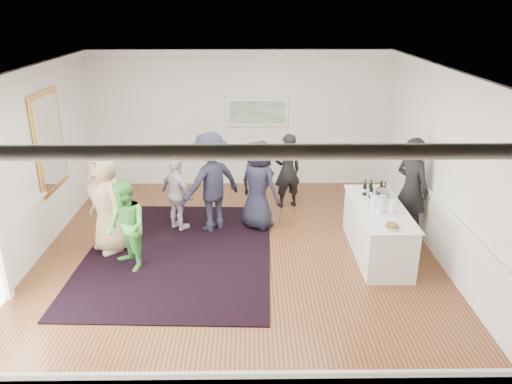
{
  "coord_description": "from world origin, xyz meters",
  "views": [
    {
      "loc": [
        0.23,
        -7.62,
        4.21
      ],
      "look_at": [
        0.33,
        0.2,
        1.21
      ],
      "focal_mm": 35.0,
      "sensor_mm": 36.0,
      "label": 1
    }
  ],
  "objects_px": {
    "guest_green": "(126,227)",
    "guest_dark_a": "(211,182)",
    "serving_table": "(377,230)",
    "ice_bucket": "(382,197)",
    "guest_dark_b": "(287,171)",
    "guest_tan": "(106,202)",
    "guest_navy": "(258,185)",
    "bartender": "(412,189)",
    "nut_bowl": "(392,226)",
    "guest_lilac": "(178,194)"
  },
  "relations": [
    {
      "from": "guest_green",
      "to": "guest_dark_a",
      "type": "distance_m",
      "value": 2.0
    },
    {
      "from": "serving_table",
      "to": "ice_bucket",
      "type": "bearing_deg",
      "value": 68.27
    },
    {
      "from": "guest_dark_b",
      "to": "guest_tan",
      "type": "bearing_deg",
      "value": 13.14
    },
    {
      "from": "guest_navy",
      "to": "ice_bucket",
      "type": "relative_size",
      "value": 6.77
    },
    {
      "from": "guest_dark_a",
      "to": "guest_dark_b",
      "type": "relative_size",
      "value": 1.2
    },
    {
      "from": "bartender",
      "to": "guest_green",
      "type": "xyz_separation_m",
      "value": [
        -5.0,
        -1.12,
        -0.21
      ]
    },
    {
      "from": "guest_green",
      "to": "guest_navy",
      "type": "relative_size",
      "value": 0.87
    },
    {
      "from": "ice_bucket",
      "to": "guest_tan",
      "type": "bearing_deg",
      "value": 179.63
    },
    {
      "from": "guest_green",
      "to": "ice_bucket",
      "type": "height_order",
      "value": "guest_green"
    },
    {
      "from": "guest_green",
      "to": "ice_bucket",
      "type": "xyz_separation_m",
      "value": [
        4.32,
        0.64,
        0.25
      ]
    },
    {
      "from": "guest_green",
      "to": "guest_tan",
      "type": "bearing_deg",
      "value": 177.74
    },
    {
      "from": "guest_navy",
      "to": "guest_green",
      "type": "bearing_deg",
      "value": 77.7
    },
    {
      "from": "bartender",
      "to": "guest_dark_b",
      "type": "distance_m",
      "value": 2.69
    },
    {
      "from": "guest_dark_a",
      "to": "guest_dark_b",
      "type": "height_order",
      "value": "guest_dark_a"
    },
    {
      "from": "serving_table",
      "to": "ice_bucket",
      "type": "distance_m",
      "value": 0.59
    },
    {
      "from": "guest_dark_a",
      "to": "guest_tan",
      "type": "bearing_deg",
      "value": -10.99
    },
    {
      "from": "serving_table",
      "to": "guest_navy",
      "type": "height_order",
      "value": "guest_navy"
    },
    {
      "from": "guest_tan",
      "to": "guest_green",
      "type": "height_order",
      "value": "guest_tan"
    },
    {
      "from": "guest_navy",
      "to": "nut_bowl",
      "type": "relative_size",
      "value": 7.34
    },
    {
      "from": "guest_lilac",
      "to": "guest_navy",
      "type": "distance_m",
      "value": 1.57
    },
    {
      "from": "guest_dark_a",
      "to": "guest_navy",
      "type": "distance_m",
      "value": 0.92
    },
    {
      "from": "ice_bucket",
      "to": "guest_dark_a",
      "type": "bearing_deg",
      "value": 163.8
    },
    {
      "from": "guest_lilac",
      "to": "ice_bucket",
      "type": "relative_size",
      "value": 5.6
    },
    {
      "from": "serving_table",
      "to": "guest_tan",
      "type": "bearing_deg",
      "value": 177.54
    },
    {
      "from": "serving_table",
      "to": "guest_navy",
      "type": "distance_m",
      "value": 2.41
    },
    {
      "from": "guest_navy",
      "to": "ice_bucket",
      "type": "height_order",
      "value": "guest_navy"
    },
    {
      "from": "guest_lilac",
      "to": "guest_navy",
      "type": "height_order",
      "value": "guest_navy"
    },
    {
      "from": "guest_lilac",
      "to": "guest_dark_b",
      "type": "bearing_deg",
      "value": -110.1
    },
    {
      "from": "serving_table",
      "to": "bartender",
      "type": "height_order",
      "value": "bartender"
    },
    {
      "from": "guest_tan",
      "to": "ice_bucket",
      "type": "xyz_separation_m",
      "value": [
        4.81,
        -0.03,
        0.08
      ]
    },
    {
      "from": "serving_table",
      "to": "guest_navy",
      "type": "xyz_separation_m",
      "value": [
        -2.07,
        1.15,
        0.43
      ]
    },
    {
      "from": "bartender",
      "to": "guest_navy",
      "type": "xyz_separation_m",
      "value": [
        -2.81,
        0.5,
        -0.1
      ]
    },
    {
      "from": "guest_tan",
      "to": "nut_bowl",
      "type": "xyz_separation_m",
      "value": [
        4.72,
        -1.09,
        0.0
      ]
    },
    {
      "from": "guest_tan",
      "to": "bartender",
      "type": "bearing_deg",
      "value": 54.49
    },
    {
      "from": "guest_tan",
      "to": "ice_bucket",
      "type": "relative_size",
      "value": 7.17
    },
    {
      "from": "guest_navy",
      "to": "nut_bowl",
      "type": "height_order",
      "value": "guest_navy"
    },
    {
      "from": "serving_table",
      "to": "ice_bucket",
      "type": "xyz_separation_m",
      "value": [
        0.07,
        0.17,
        0.56
      ]
    },
    {
      "from": "guest_tan",
      "to": "ice_bucket",
      "type": "distance_m",
      "value": 4.81
    },
    {
      "from": "serving_table",
      "to": "guest_green",
      "type": "bearing_deg",
      "value": -173.7
    },
    {
      "from": "guest_lilac",
      "to": "nut_bowl",
      "type": "distance_m",
      "value": 4.1
    },
    {
      "from": "bartender",
      "to": "guest_dark_a",
      "type": "xyz_separation_m",
      "value": [
        -3.72,
        0.41,
        -0.0
      ]
    },
    {
      "from": "guest_dark_b",
      "to": "guest_navy",
      "type": "relative_size",
      "value": 0.92
    },
    {
      "from": "guest_dark_a",
      "to": "bartender",
      "type": "bearing_deg",
      "value": 136.92
    },
    {
      "from": "guest_tan",
      "to": "guest_dark_a",
      "type": "distance_m",
      "value": 1.96
    },
    {
      "from": "nut_bowl",
      "to": "guest_dark_b",
      "type": "bearing_deg",
      "value": 114.25
    },
    {
      "from": "guest_green",
      "to": "guest_lilac",
      "type": "xyz_separation_m",
      "value": [
        0.63,
        1.54,
        -0.04
      ]
    },
    {
      "from": "guest_green",
      "to": "guest_lilac",
      "type": "bearing_deg",
      "value": 119.67
    },
    {
      "from": "ice_bucket",
      "to": "guest_green",
      "type": "bearing_deg",
      "value": -171.55
    },
    {
      "from": "serving_table",
      "to": "guest_dark_a",
      "type": "bearing_deg",
      "value": 160.44
    },
    {
      "from": "guest_dark_b",
      "to": "ice_bucket",
      "type": "relative_size",
      "value": 6.25
    }
  ]
}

